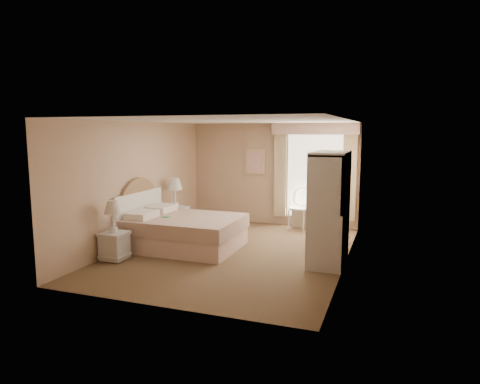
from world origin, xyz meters
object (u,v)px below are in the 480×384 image
at_px(bed, 180,230).
at_px(nightstand_near, 114,238).
at_px(round_table, 326,217).
at_px(nightstand_far, 175,212).
at_px(cafe_chair, 300,205).
at_px(armoire, 329,218).

relative_size(bed, nightstand_near, 2.00).
bearing_deg(nightstand_near, round_table, 40.20).
height_order(nightstand_near, round_table, nightstand_near).
relative_size(nightstand_far, cafe_chair, 1.25).
xyz_separation_m(bed, cafe_chair, (1.90, 2.47, 0.22)).
relative_size(bed, cafe_chair, 2.16).
bearing_deg(nightstand_near, bed, 58.13).
relative_size(nightstand_near, round_table, 1.48).
bearing_deg(nightstand_far, nightstand_near, -90.00).
bearing_deg(cafe_chair, nightstand_far, -142.74).
distance_m(nightstand_far, cafe_chair, 2.95).
bearing_deg(cafe_chair, armoire, -57.37).
relative_size(nightstand_far, armoire, 0.63).
bearing_deg(cafe_chair, nightstand_near, -115.87).
relative_size(cafe_chair, armoire, 0.50).
height_order(nightstand_far, round_table, nightstand_far).
relative_size(nightstand_near, armoire, 0.55).
height_order(bed, armoire, armoire).
bearing_deg(round_table, armoire, -79.90).
distance_m(nightstand_far, round_table, 3.40).
distance_m(round_table, armoire, 1.74).
bearing_deg(armoire, cafe_chair, 112.67).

